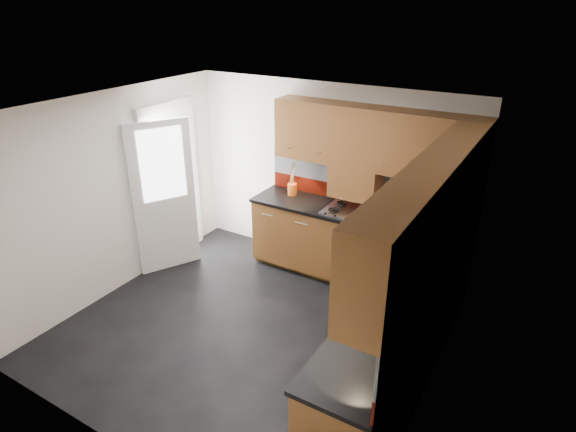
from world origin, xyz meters
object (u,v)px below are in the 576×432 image
Objects in this scene: gas_hob at (348,211)px; food_processor at (416,276)px; utensil_pot at (292,188)px; toaster at (431,216)px.

food_processor is (1.20, -1.23, 0.11)m from gas_hob.
utensil_pot reaches higher than toaster.
gas_hob is at bearing -169.93° from toaster.
gas_hob is 0.97m from toaster.
food_processor is at bearing -33.55° from utensil_pot.
food_processor reaches higher than gas_hob.
gas_hob is at bearing -9.10° from utensil_pot.
toaster is (1.82, 0.03, 0.00)m from utensil_pot.
gas_hob is 0.88m from utensil_pot.
gas_hob is 1.33× the size of utensil_pot.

